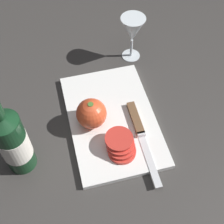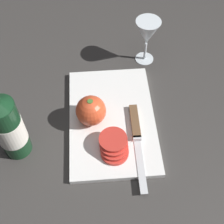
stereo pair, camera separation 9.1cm
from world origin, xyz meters
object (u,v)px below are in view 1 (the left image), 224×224
Objects in this scene: knife at (138,125)px; wine_glass at (132,31)px; wine_bottle at (13,141)px; whole_tomato at (91,113)px; tomato_slice_stack_near at (120,145)px.

wine_glass is at bearing 167.62° from knife.
wine_bottle reaches higher than whole_tomato.
wine_bottle is 0.35m from knife.
knife is 0.09m from tomato_slice_stack_near.
wine_glass reaches higher than tomato_slice_stack_near.
tomato_slice_stack_near is (-0.06, 0.07, 0.01)m from knife.
knife is (-0.05, -0.13, -0.04)m from whole_tomato.
tomato_slice_stack_near is at bearing -97.23° from wine_bottle.
knife is at bearing 167.18° from wine_glass.
wine_glass is at bearing -51.28° from wine_bottle.
wine_glass is 0.32m from whole_tomato.
wine_glass is (0.33, -0.41, -0.00)m from wine_bottle.
wine_bottle is 3.20× the size of tomato_slice_stack_near.
knife is at bearing -48.79° from tomato_slice_stack_near.
whole_tomato is at bearing -109.89° from knife.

